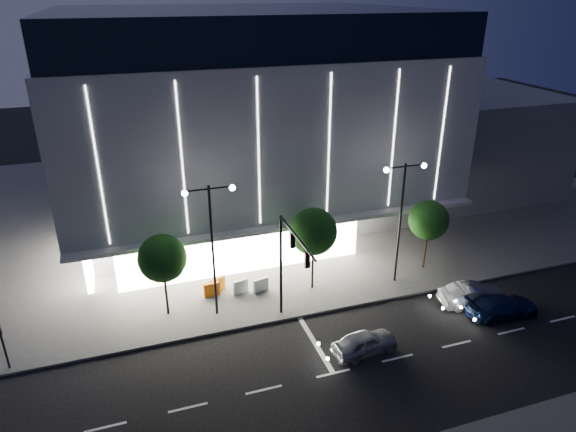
# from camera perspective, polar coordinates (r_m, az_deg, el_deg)

# --- Properties ---
(ground) EXTENTS (160.00, 160.00, 0.00)m
(ground) POSITION_cam_1_polar(r_m,az_deg,el_deg) (30.25, 0.26, -16.10)
(ground) COLOR black
(ground) RESTS_ON ground
(sidewalk_museum) EXTENTS (70.00, 40.00, 0.15)m
(sidewalk_museum) POSITION_cam_1_polar(r_m,az_deg,el_deg) (51.37, -3.07, 1.78)
(sidewalk_museum) COLOR #474747
(sidewalk_museum) RESTS_ON ground
(museum) EXTENTS (30.00, 25.80, 18.00)m
(museum) POSITION_cam_1_polar(r_m,az_deg,el_deg) (46.55, -5.18, 11.25)
(museum) COLOR #4C4C51
(museum) RESTS_ON ground
(annex_building) EXTENTS (16.00, 20.00, 10.00)m
(annex_building) POSITION_cam_1_polar(r_m,az_deg,el_deg) (58.62, 17.23, 8.64)
(annex_building) COLOR #4C4C51
(annex_building) RESTS_ON ground
(traffic_mast) EXTENTS (0.33, 5.89, 7.07)m
(traffic_mast) POSITION_cam_1_polar(r_m,az_deg,el_deg) (30.29, 0.04, -4.50)
(traffic_mast) COLOR black
(traffic_mast) RESTS_ON ground
(street_lamp_west) EXTENTS (3.16, 0.36, 9.00)m
(street_lamp_west) POSITION_cam_1_polar(r_m,az_deg,el_deg) (31.33, -8.48, -1.87)
(street_lamp_west) COLOR black
(street_lamp_west) RESTS_ON ground
(street_lamp_east) EXTENTS (3.16, 0.36, 9.00)m
(street_lamp_east) POSITION_cam_1_polar(r_m,az_deg,el_deg) (35.59, 12.51, 1.06)
(street_lamp_east) COLOR black
(street_lamp_east) RESTS_ON ground
(ped_signal_far) EXTENTS (0.22, 0.24, 3.00)m
(ped_signal_far) POSITION_cam_1_polar(r_m,az_deg,el_deg) (32.61, -29.13, -12.16)
(ped_signal_far) COLOR black
(ped_signal_far) RESTS_ON ground
(tree_left) EXTENTS (3.02, 3.02, 5.72)m
(tree_left) POSITION_cam_1_polar(r_m,az_deg,el_deg) (32.82, -13.73, -4.84)
(tree_left) COLOR black
(tree_left) RESTS_ON ground
(tree_mid) EXTENTS (3.25, 3.25, 6.15)m
(tree_mid) POSITION_cam_1_polar(r_m,az_deg,el_deg) (34.61, 2.85, -1.99)
(tree_mid) COLOR black
(tree_mid) RESTS_ON ground
(tree_right) EXTENTS (2.91, 2.91, 5.51)m
(tree_right) POSITION_cam_1_polar(r_m,az_deg,el_deg) (38.73, 15.36, -0.66)
(tree_right) COLOR black
(tree_right) RESTS_ON ground
(car_lead) EXTENTS (4.19, 2.14, 1.37)m
(car_lead) POSITION_cam_1_polar(r_m,az_deg,el_deg) (30.94, 8.51, -13.74)
(car_lead) COLOR #9C9FA3
(car_lead) RESTS_ON ground
(car_second) EXTENTS (4.74, 2.21, 1.50)m
(car_second) POSITION_cam_1_polar(r_m,az_deg,el_deg) (36.74, 19.91, -8.27)
(car_second) COLOR #B1B5B9
(car_second) RESTS_ON ground
(car_third) EXTENTS (4.90, 2.22, 1.39)m
(car_third) POSITION_cam_1_polar(r_m,az_deg,el_deg) (36.33, 22.72, -9.25)
(car_third) COLOR #121D45
(car_third) RESTS_ON ground
(barrier_a) EXTENTS (1.11, 0.65, 1.00)m
(barrier_a) POSITION_cam_1_polar(r_m,az_deg,el_deg) (36.27, -7.81, -7.53)
(barrier_a) COLOR #C46B0A
(barrier_a) RESTS_ON sidewalk_museum
(barrier_b) EXTENTS (1.13, 0.51, 1.00)m
(barrier_b) POSITION_cam_1_polar(r_m,az_deg,el_deg) (35.86, -5.27, -7.79)
(barrier_b) COLOR silver
(barrier_b) RESTS_ON sidewalk_museum
(barrier_c) EXTENTS (1.12, 0.35, 1.00)m
(barrier_c) POSITION_cam_1_polar(r_m,az_deg,el_deg) (35.76, -8.48, -8.07)
(barrier_c) COLOR orange
(barrier_c) RESTS_ON sidewalk_museum
(barrier_d) EXTENTS (1.13, 0.50, 1.00)m
(barrier_d) POSITION_cam_1_polar(r_m,az_deg,el_deg) (35.93, -3.03, -7.65)
(barrier_d) COLOR white
(barrier_d) RESTS_ON sidewalk_museum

